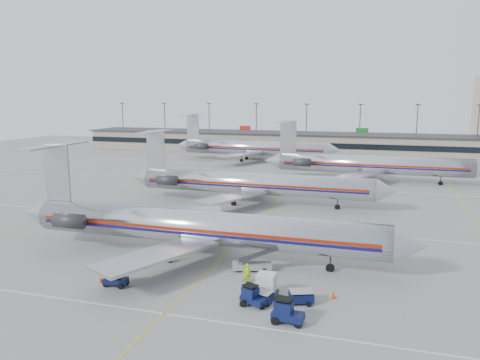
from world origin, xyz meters
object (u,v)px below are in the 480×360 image
at_px(jet_foreground, 194,226).
at_px(tug_center, 252,296).
at_px(uld_container, 266,285).
at_px(belt_loader, 253,264).
at_px(jet_second_row, 249,183).

height_order(jet_foreground, tug_center, jet_foreground).
distance_m(jet_foreground, uld_container, 12.93).
xyz_separation_m(jet_foreground, tug_center, (9.46, -9.98, -2.71)).
bearing_deg(belt_loader, uld_container, -81.95).
relative_size(jet_foreground, belt_loader, 9.54).
height_order(jet_foreground, uld_container, jet_foreground).
bearing_deg(jet_foreground, tug_center, -46.53).
bearing_deg(jet_foreground, uld_container, -37.07).
bearing_deg(belt_loader, tug_center, -93.44).
distance_m(tug_center, uld_container, 2.44).
xyz_separation_m(tug_center, belt_loader, (-2.13, 7.92, -0.17)).
distance_m(jet_foreground, jet_second_row, 27.48).
relative_size(jet_second_row, uld_container, 21.96).
bearing_deg(uld_container, tug_center, -104.09).
relative_size(jet_foreground, tug_center, 18.48).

